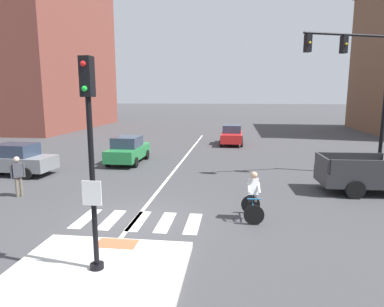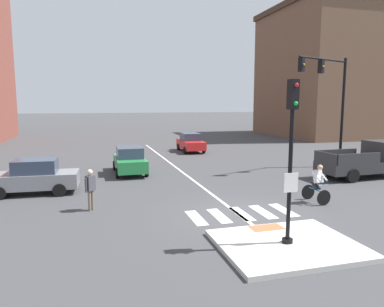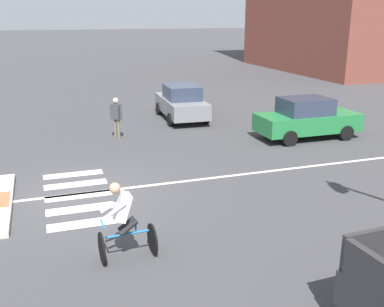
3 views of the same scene
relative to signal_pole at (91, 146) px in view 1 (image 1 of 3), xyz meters
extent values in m
plane|color=#3D3D3F|center=(0.00, 3.33, -3.02)|extent=(300.00, 300.00, 0.00)
cube|color=beige|center=(0.00, 0.01, -2.94)|extent=(4.06, 3.34, 0.15)
cube|color=#DB5B38|center=(0.00, 1.33, -2.87)|extent=(1.10, 0.60, 0.01)
cylinder|color=black|center=(0.00, 0.01, -2.81)|extent=(0.32, 0.32, 0.12)
cylinder|color=black|center=(0.00, 0.01, -0.85)|extent=(0.12, 0.12, 3.81)
cube|color=white|center=(0.00, -0.07, -1.04)|extent=(0.44, 0.03, 0.56)
cube|color=black|center=(0.00, 0.01, 1.48)|extent=(0.24, 0.28, 0.84)
sphere|color=red|center=(0.00, -0.15, 1.73)|extent=(0.12, 0.12, 0.12)
sphere|color=green|center=(0.00, -0.15, 1.23)|extent=(0.12, 0.12, 0.12)
cube|color=silver|center=(-1.83, 3.39, -3.02)|extent=(0.44, 1.80, 0.01)
cube|color=silver|center=(-0.92, 3.39, -3.02)|extent=(0.44, 1.80, 0.01)
cube|color=silver|center=(0.00, 3.39, -3.02)|extent=(0.44, 1.80, 0.01)
cube|color=silver|center=(0.92, 3.39, -3.02)|extent=(0.44, 1.80, 0.01)
cube|color=silver|center=(1.83, 3.39, -3.02)|extent=(0.44, 1.80, 0.01)
cube|color=silver|center=(-0.13, 13.33, -3.02)|extent=(0.14, 28.00, 0.01)
cylinder|color=black|center=(10.59, 11.25, 0.56)|extent=(0.18, 0.18, 7.16)
cylinder|color=black|center=(8.37, 10.43, 3.89)|extent=(4.48, 1.74, 0.11)
cube|color=black|center=(8.15, 10.34, 3.44)|extent=(0.35, 0.37, 0.80)
sphere|color=gold|center=(8.20, 10.18, 3.44)|extent=(0.12, 0.12, 0.12)
cube|color=black|center=(6.37, 9.69, 3.44)|extent=(0.35, 0.37, 0.80)
sphere|color=gold|center=(6.43, 9.53, 3.44)|extent=(0.12, 0.12, 0.12)
cube|color=brown|center=(-23.32, 33.31, 7.91)|extent=(16.81, 20.30, 21.87)
cube|color=red|center=(2.91, 21.25, -2.37)|extent=(1.77, 4.13, 0.70)
cube|color=#2D384C|center=(2.91, 21.40, -1.70)|extent=(1.51, 1.92, 0.64)
cylinder|color=black|center=(3.72, 19.97, -2.72)|extent=(0.19, 0.60, 0.60)
cylinder|color=black|center=(2.06, 19.99, -2.72)|extent=(0.19, 0.60, 0.60)
cylinder|color=black|center=(3.77, 22.51, -2.72)|extent=(0.19, 0.60, 0.60)
cylinder|color=black|center=(2.10, 22.54, -2.72)|extent=(0.19, 0.60, 0.60)
cube|color=slate|center=(-8.24, 8.94, -2.37)|extent=(4.18, 1.90, 0.70)
cube|color=#2D384C|center=(-8.09, 8.94, -1.70)|extent=(1.97, 1.57, 0.64)
cylinder|color=black|center=(-9.47, 9.84, -2.72)|extent=(0.61, 0.21, 0.60)
cylinder|color=black|center=(-7.01, 8.05, -2.72)|extent=(0.61, 0.21, 0.60)
cylinder|color=black|center=(-6.93, 9.71, -2.72)|extent=(0.61, 0.21, 0.60)
cube|color=#237A3D|center=(-3.32, 12.72, -2.37)|extent=(1.71, 4.10, 0.70)
cube|color=#2D384C|center=(-3.32, 12.57, -1.70)|extent=(1.48, 1.90, 0.64)
cylinder|color=black|center=(-4.16, 13.99, -2.72)|extent=(0.18, 0.60, 0.60)
cylinder|color=black|center=(-2.49, 13.99, -2.72)|extent=(0.18, 0.60, 0.60)
cylinder|color=black|center=(-4.15, 11.45, -2.72)|extent=(0.18, 0.60, 0.60)
cylinder|color=black|center=(-2.48, 11.45, -2.72)|extent=(0.18, 0.60, 0.60)
cube|color=#2D2D30|center=(9.33, 7.81, -2.34)|extent=(5.17, 2.11, 0.60)
cube|color=#2D2D30|center=(8.27, 8.65, -1.74)|extent=(2.81, 0.24, 0.60)
cube|color=#2D2D30|center=(8.35, 6.88, -1.74)|extent=(2.81, 0.24, 0.60)
cube|color=#2D2D30|center=(6.83, 7.70, -1.74)|extent=(0.17, 1.80, 0.60)
cylinder|color=black|center=(7.89, 8.66, -2.64)|extent=(0.77, 0.27, 0.76)
cylinder|color=black|center=(7.97, 6.84, -2.64)|extent=(0.77, 0.27, 0.76)
cylinder|color=black|center=(3.78, 3.52, -2.69)|extent=(0.66, 0.08, 0.66)
cylinder|color=black|center=(3.72, 4.56, -2.69)|extent=(0.66, 0.08, 0.66)
cylinder|color=#2370AD|center=(3.75, 4.04, -2.47)|extent=(0.10, 0.89, 0.05)
cylinder|color=#2370AD|center=(3.74, 4.22, -2.29)|extent=(0.04, 0.04, 0.30)
cylinder|color=#2370AD|center=(3.78, 3.57, -2.17)|extent=(0.44, 0.06, 0.04)
cylinder|color=black|center=(3.83, 4.06, -2.29)|extent=(0.14, 0.40, 0.33)
cylinder|color=black|center=(3.67, 4.06, -2.29)|extent=(0.14, 0.40, 0.33)
cube|color=silver|center=(3.75, 3.96, -1.86)|extent=(0.36, 0.40, 0.60)
sphere|color=tan|center=(3.76, 3.84, -1.45)|extent=(0.22, 0.22, 0.22)
cylinder|color=silver|center=(3.92, 3.79, -1.86)|extent=(0.11, 0.46, 0.31)
cylinder|color=silver|center=(3.60, 3.77, -1.86)|extent=(0.11, 0.46, 0.31)
cylinder|color=#6B6051|center=(-5.67, 5.37, -2.61)|extent=(0.12, 0.12, 0.82)
cylinder|color=#6B6051|center=(-5.55, 5.48, -2.61)|extent=(0.12, 0.12, 0.82)
cube|color=#3F3F47|center=(-5.61, 5.42, -1.90)|extent=(0.41, 0.41, 0.60)
cylinder|color=#3F3F47|center=(-5.78, 5.26, -1.95)|extent=(0.09, 0.09, 0.56)
cylinder|color=#3F3F47|center=(-5.44, 5.58, -1.95)|extent=(0.09, 0.09, 0.56)
sphere|color=beige|center=(-5.61, 5.42, -1.46)|extent=(0.22, 0.22, 0.22)
camera|label=1|loc=(3.09, -6.85, 1.10)|focal=31.34mm
camera|label=2|loc=(-5.48, -8.99, 1.23)|focal=33.45mm
camera|label=3|loc=(11.95, 2.64, 1.76)|focal=42.24mm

